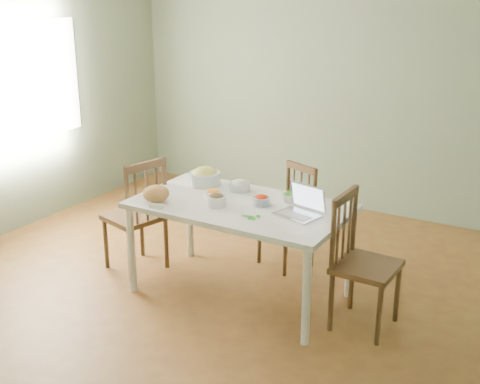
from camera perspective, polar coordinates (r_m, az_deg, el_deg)
The scene contains 18 objects.
floor at distance 5.45m, azimuth -2.51°, elevation -8.67°, with size 5.00×5.00×0.00m, color brown.
wall_back at distance 7.15m, azimuth 8.47°, elevation 9.27°, with size 5.00×0.00×2.70m, color gray.
window_left at distance 6.80m, azimuth -19.27°, elevation 9.22°, with size 0.04×1.60×1.20m, color white.
dining_table at distance 5.19m, azimuth 0.00°, elevation -5.23°, with size 1.71×0.96×0.80m, color white, non-canonical shape.
chair_far at distance 5.71m, azimuth 4.17°, elevation -2.29°, with size 0.41×0.39×0.92m, color #3D2916, non-canonical shape.
chair_left at distance 5.69m, azimuth -9.49°, elevation -1.97°, with size 0.46×0.44×1.04m, color #3D2916, non-canonical shape.
chair_right at distance 4.77m, azimuth 11.36°, elevation -6.32°, with size 0.46×0.44×1.03m, color #3D2916, non-canonical shape.
bread_boule at distance 5.11m, azimuth -7.57°, elevation -0.14°, with size 0.21×0.21×0.14m, color tan.
butter_stick at distance 5.00m, azimuth -7.56°, elevation -1.25°, with size 0.11×0.03×0.03m, color white.
bowl_squash at distance 5.48m, azimuth -3.17°, elevation 1.42°, with size 0.27×0.27×0.16m, color #D4CD53, non-canonical shape.
bowl_carrot at distance 5.17m, azimuth -2.47°, elevation -0.13°, with size 0.13×0.13×0.07m, color orange, non-canonical shape.
bowl_onion at distance 5.34m, azimuth -0.03°, elevation 0.60°, with size 0.17×0.17×0.09m, color silver, non-canonical shape.
bowl_mushroom at distance 4.99m, azimuth -2.14°, elevation -0.70°, with size 0.15×0.15×0.10m, color #331D17, non-canonical shape.
bowl_redpep at distance 5.01m, azimuth 1.94°, elevation -0.73°, with size 0.14×0.14×0.08m, color red, non-canonical shape.
bowl_broccoli at distance 5.11m, azimuth 4.43°, elevation -0.38°, with size 0.13×0.13×0.08m, color #276028, non-canonical shape.
flatbread at distance 5.18m, azimuth 5.95°, elevation -0.54°, with size 0.19×0.19×0.02m, color tan.
basil_bunch at distance 4.77m, azimuth 0.93°, elevation -2.16°, with size 0.17×0.17×0.02m, color #37842A, non-canonical shape.
laptop at distance 4.77m, azimuth 5.18°, elevation -0.91°, with size 0.32×0.27×0.22m, color silver, non-canonical shape.
Camera 1 is at (2.67, -4.03, 2.52)m, focal length 47.38 mm.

